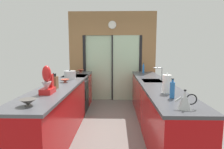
{
  "coord_description": "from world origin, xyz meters",
  "views": [
    {
      "loc": [
        0.14,
        -3.4,
        1.57
      ],
      "look_at": [
        0.04,
        0.67,
        1.03
      ],
      "focal_mm": 30.21,
      "sensor_mm": 36.0,
      "label": 1
    }
  ],
  "objects_px": {
    "mixing_bowl_near": "(28,102)",
    "kettle": "(185,100)",
    "stock_pot": "(70,75)",
    "soap_bottle_near": "(172,90)",
    "stand_mixer": "(47,83)",
    "oven_range": "(76,94)",
    "mixing_bowl_mid": "(65,81)",
    "paper_towel_roll": "(167,84)",
    "mixing_bowl_far": "(81,71)",
    "knife_block": "(55,83)",
    "soap_bottle_far": "(143,69)"
  },
  "relations": [
    {
      "from": "mixing_bowl_near",
      "to": "kettle",
      "type": "bearing_deg",
      "value": -2.12
    },
    {
      "from": "mixing_bowl_near",
      "to": "stock_pot",
      "type": "distance_m",
      "value": 1.97
    },
    {
      "from": "soap_bottle_near",
      "to": "stand_mixer",
      "type": "bearing_deg",
      "value": 172.88
    },
    {
      "from": "oven_range",
      "to": "mixing_bowl_mid",
      "type": "bearing_deg",
      "value": -88.92
    },
    {
      "from": "oven_range",
      "to": "paper_towel_roll",
      "type": "bearing_deg",
      "value": -45.95
    },
    {
      "from": "mixing_bowl_far",
      "to": "stand_mixer",
      "type": "height_order",
      "value": "stand_mixer"
    },
    {
      "from": "knife_block",
      "to": "stand_mixer",
      "type": "height_order",
      "value": "stand_mixer"
    },
    {
      "from": "kettle",
      "to": "stand_mixer",
      "type": "bearing_deg",
      "value": 158.79
    },
    {
      "from": "mixing_bowl_mid",
      "to": "mixing_bowl_far",
      "type": "bearing_deg",
      "value": 90.0
    },
    {
      "from": "mixing_bowl_mid",
      "to": "mixing_bowl_far",
      "type": "distance_m",
      "value": 1.63
    },
    {
      "from": "mixing_bowl_mid",
      "to": "stand_mixer",
      "type": "bearing_deg",
      "value": -90.0
    },
    {
      "from": "knife_block",
      "to": "stand_mixer",
      "type": "xyz_separation_m",
      "value": [
        0.0,
        -0.33,
        0.06
      ]
    },
    {
      "from": "mixing_bowl_mid",
      "to": "soap_bottle_far",
      "type": "relative_size",
      "value": 0.63
    },
    {
      "from": "soap_bottle_near",
      "to": "kettle",
      "type": "bearing_deg",
      "value": -89.69
    },
    {
      "from": "knife_block",
      "to": "paper_towel_roll",
      "type": "bearing_deg",
      "value": -8.59
    },
    {
      "from": "mixing_bowl_mid",
      "to": "soap_bottle_near",
      "type": "distance_m",
      "value": 2.13
    },
    {
      "from": "oven_range",
      "to": "knife_block",
      "type": "bearing_deg",
      "value": -89.34
    },
    {
      "from": "soap_bottle_near",
      "to": "paper_towel_roll",
      "type": "bearing_deg",
      "value": 90.0
    },
    {
      "from": "stock_pot",
      "to": "paper_towel_roll",
      "type": "distance_m",
      "value": 2.19
    },
    {
      "from": "stand_mixer",
      "to": "stock_pot",
      "type": "relative_size",
      "value": 1.63
    },
    {
      "from": "soap_bottle_far",
      "to": "paper_towel_roll",
      "type": "distance_m",
      "value": 2.52
    },
    {
      "from": "paper_towel_roll",
      "to": "mixing_bowl_far",
      "type": "bearing_deg",
      "value": 125.26
    },
    {
      "from": "stock_pot",
      "to": "soap_bottle_near",
      "type": "relative_size",
      "value": 0.96
    },
    {
      "from": "knife_block",
      "to": "stock_pot",
      "type": "distance_m",
      "value": 1.01
    },
    {
      "from": "mixing_bowl_near",
      "to": "soap_bottle_far",
      "type": "xyz_separation_m",
      "value": [
        1.78,
        3.21,
        0.07
      ]
    },
    {
      "from": "kettle",
      "to": "paper_towel_roll",
      "type": "height_order",
      "value": "paper_towel_roll"
    },
    {
      "from": "mixing_bowl_near",
      "to": "kettle",
      "type": "relative_size",
      "value": 0.79
    },
    {
      "from": "knife_block",
      "to": "mixing_bowl_mid",
      "type": "bearing_deg",
      "value": 90.0
    },
    {
      "from": "knife_block",
      "to": "kettle",
      "type": "bearing_deg",
      "value": -29.91
    },
    {
      "from": "soap_bottle_near",
      "to": "soap_bottle_far",
      "type": "relative_size",
      "value": 0.98
    },
    {
      "from": "mixing_bowl_near",
      "to": "knife_block",
      "type": "height_order",
      "value": "knife_block"
    },
    {
      "from": "mixing_bowl_far",
      "to": "oven_range",
      "type": "bearing_deg",
      "value": -91.6
    },
    {
      "from": "oven_range",
      "to": "knife_block",
      "type": "xyz_separation_m",
      "value": [
        0.02,
        -1.59,
        0.57
      ]
    },
    {
      "from": "stand_mixer",
      "to": "paper_towel_roll",
      "type": "xyz_separation_m",
      "value": [
        1.78,
        0.07,
        -0.02
      ]
    },
    {
      "from": "stock_pot",
      "to": "oven_range",
      "type": "bearing_deg",
      "value": 91.82
    },
    {
      "from": "soap_bottle_near",
      "to": "soap_bottle_far",
      "type": "height_order",
      "value": "soap_bottle_far"
    },
    {
      "from": "stand_mixer",
      "to": "paper_towel_roll",
      "type": "distance_m",
      "value": 1.78
    },
    {
      "from": "kettle",
      "to": "soap_bottle_near",
      "type": "xyz_separation_m",
      "value": [
        -0.0,
        0.47,
        0.02
      ]
    },
    {
      "from": "mixing_bowl_near",
      "to": "stock_pot",
      "type": "height_order",
      "value": "stock_pot"
    },
    {
      "from": "mixing_bowl_near",
      "to": "paper_towel_roll",
      "type": "height_order",
      "value": "paper_towel_roll"
    },
    {
      "from": "knife_block",
      "to": "stand_mixer",
      "type": "distance_m",
      "value": 0.34
    },
    {
      "from": "stock_pot",
      "to": "soap_bottle_far",
      "type": "height_order",
      "value": "soap_bottle_far"
    },
    {
      "from": "mixing_bowl_near",
      "to": "knife_block",
      "type": "relative_size",
      "value": 0.73
    },
    {
      "from": "oven_range",
      "to": "kettle",
      "type": "xyz_separation_m",
      "value": [
        1.8,
        -2.62,
        0.56
      ]
    },
    {
      "from": "kettle",
      "to": "soap_bottle_far",
      "type": "xyz_separation_m",
      "value": [
        -0.0,
        3.27,
        0.02
      ]
    },
    {
      "from": "mixing_bowl_mid",
      "to": "mixing_bowl_far",
      "type": "relative_size",
      "value": 0.89
    },
    {
      "from": "soap_bottle_far",
      "to": "paper_towel_roll",
      "type": "relative_size",
      "value": 0.89
    },
    {
      "from": "oven_range",
      "to": "paper_towel_roll",
      "type": "distance_m",
      "value": 2.66
    },
    {
      "from": "mixing_bowl_near",
      "to": "soap_bottle_far",
      "type": "height_order",
      "value": "soap_bottle_far"
    },
    {
      "from": "mixing_bowl_mid",
      "to": "paper_towel_roll",
      "type": "distance_m",
      "value": 1.99
    }
  ]
}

